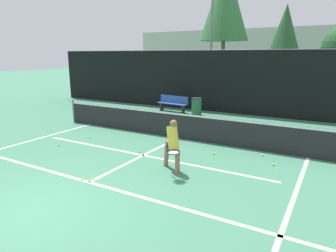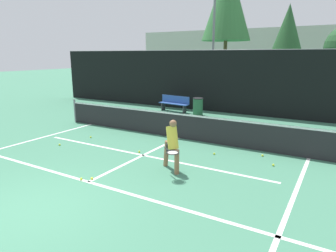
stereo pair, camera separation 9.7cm
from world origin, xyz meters
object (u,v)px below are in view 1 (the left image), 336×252
object	(u,v)px
courtside_bench	(173,103)
trash_bin	(197,107)
player_practicing	(172,143)
parked_car	(243,96)

from	to	relation	value
courtside_bench	trash_bin	bearing A→B (deg)	-3.74
player_practicing	trash_bin	distance (m)	7.81
parked_car	courtside_bench	bearing A→B (deg)	-129.27
parked_car	player_practicing	bearing A→B (deg)	-83.07
player_practicing	parked_car	bearing A→B (deg)	129.74
player_practicing	trash_bin	xyz separation A→B (m)	(-2.66, 7.34, -0.32)
trash_bin	parked_car	xyz separation A→B (m)	(1.30, 3.81, 0.18)
player_practicing	parked_car	world-z (taller)	parked_car
courtside_bench	trash_bin	size ratio (longest dim) A/B	2.08
player_practicing	courtside_bench	xyz separation A→B (m)	(-4.23, 7.64, -0.29)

